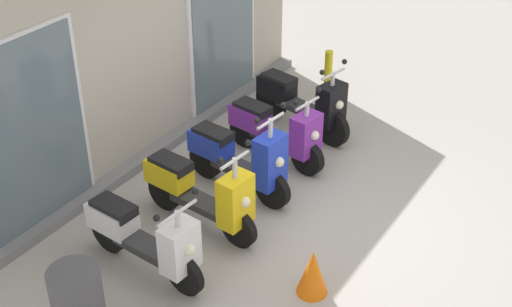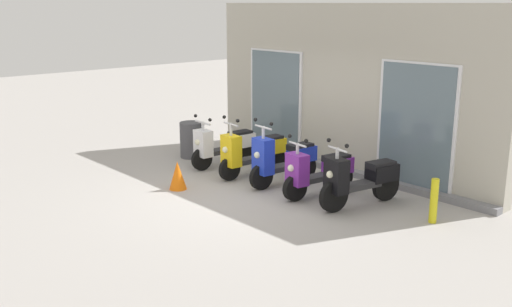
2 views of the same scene
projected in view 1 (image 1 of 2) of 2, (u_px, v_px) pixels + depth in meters
name	position (u px, v px, depth m)	size (l,w,h in m)	color
ground_plane	(301.00, 213.00, 8.26)	(40.00, 40.00, 0.00)	#A8A39E
storefront_facade	(128.00, 42.00, 8.59)	(6.91, 0.50, 3.27)	#B2AD9E
scooter_white	(144.00, 236.00, 7.17)	(0.60, 1.56, 1.11)	black
scooter_yellow	(201.00, 192.00, 7.79)	(0.52, 1.57, 1.22)	black
scooter_blue	(240.00, 158.00, 8.38)	(0.54, 1.52, 1.28)	black
scooter_purple	(276.00, 130.00, 9.04)	(0.57, 1.51, 1.12)	black
scooter_black	(302.00, 101.00, 9.65)	(0.65, 1.63, 1.18)	black
trash_bin	(78.00, 304.00, 6.43)	(0.48, 0.48, 0.78)	#4C4C51
traffic_cone	(313.00, 272.00, 6.99)	(0.32, 0.32, 0.52)	orange
curb_bollard	(328.00, 73.00, 10.70)	(0.12, 0.12, 0.70)	yellow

